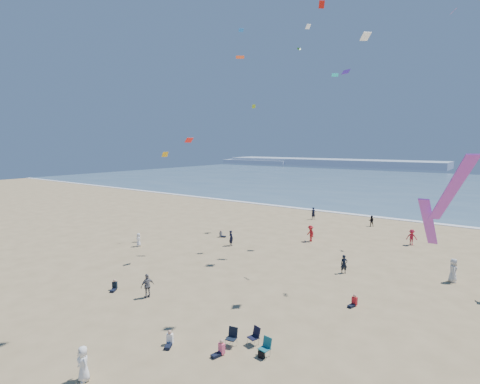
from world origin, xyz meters
The scene contains 11 objects.
ground centered at (0.00, 0.00, 0.00)m, with size 220.00×220.00×0.00m, color tan.
ocean centered at (0.00, 95.00, 0.03)m, with size 220.00×100.00×0.06m, color #476B84.
surf_line centered at (0.00, 45.00, 0.04)m, with size 220.00×1.20×0.08m, color white.
headland_far centered at (-60.00, 170.00, 1.60)m, with size 110.00×20.00×3.20m, color #7A8EA8.
headland_near centered at (-100.00, 165.00, 1.00)m, with size 40.00×14.00×2.00m, color #7A8EA8.
standing_flyers centered at (4.30, 14.50, 0.88)m, with size 35.64×46.19×1.93m.
seated_group centered at (-0.61, 8.61, 0.42)m, with size 20.16×21.12×0.84m.
chair_cluster centered at (5.70, 3.78, 0.50)m, with size 2.69×1.53×1.00m.
white_tote centered at (4.19, 4.29, 0.20)m, with size 0.35×0.20×0.40m, color silver.
black_backpack centered at (6.65, 3.50, 0.19)m, with size 0.30×0.22×0.38m, color black.
kites_aloft centered at (8.71, 13.92, 14.54)m, with size 39.82×36.97×25.65m.
Camera 1 is at (16.39, -11.71, 10.95)m, focal length 28.00 mm.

